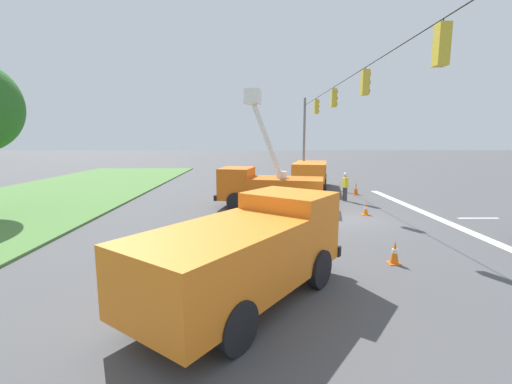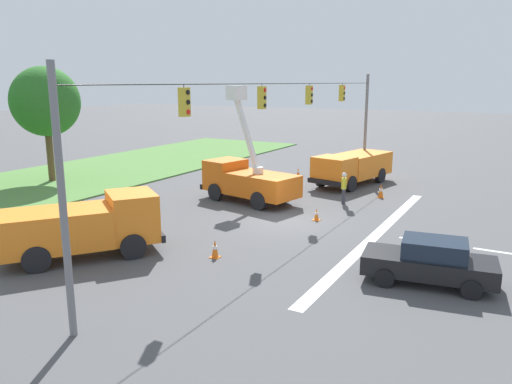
{
  "view_description": "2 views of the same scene",
  "coord_description": "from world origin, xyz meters",
  "px_view_note": "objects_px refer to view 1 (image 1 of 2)",
  "views": [
    {
      "loc": [
        -16.16,
        4.47,
        3.84
      ],
      "look_at": [
        0.33,
        4.24,
        1.27
      ],
      "focal_mm": 24.0,
      "sensor_mm": 36.0,
      "label": 1
    },
    {
      "loc": [
        -21.37,
        -10.26,
        6.68
      ],
      "look_at": [
        -0.23,
        1.45,
        1.33
      ],
      "focal_mm": 35.0,
      "sensor_mm": 36.0,
      "label": 2
    }
  ],
  "objects_px": {
    "road_worker": "(345,185)",
    "traffic_cone_foreground_left": "(255,183)",
    "traffic_cone_near_bucket": "(356,189)",
    "utility_truck_support_far": "(249,249)",
    "traffic_cone_foreground_right": "(206,225)",
    "traffic_cone_mid_left": "(395,253)",
    "utility_truck_support_near": "(310,173)",
    "utility_truck_bucket_lift": "(267,184)",
    "traffic_cone_mid_right": "(366,209)"
  },
  "relations": [
    {
      "from": "traffic_cone_mid_left",
      "to": "traffic_cone_mid_right",
      "type": "relative_size",
      "value": 1.18
    },
    {
      "from": "traffic_cone_foreground_right",
      "to": "traffic_cone_near_bucket",
      "type": "height_order",
      "value": "traffic_cone_near_bucket"
    },
    {
      "from": "utility_truck_support_near",
      "to": "utility_truck_support_far",
      "type": "xyz_separation_m",
      "value": [
        -18.55,
        4.63,
        0.04
      ]
    },
    {
      "from": "traffic_cone_mid_right",
      "to": "road_worker",
      "type": "bearing_deg",
      "value": 0.03
    },
    {
      "from": "traffic_cone_mid_left",
      "to": "traffic_cone_near_bucket",
      "type": "bearing_deg",
      "value": -12.06
    },
    {
      "from": "utility_truck_support_near",
      "to": "traffic_cone_mid_left",
      "type": "bearing_deg",
      "value": 179.56
    },
    {
      "from": "road_worker",
      "to": "traffic_cone_near_bucket",
      "type": "relative_size",
      "value": 2.14
    },
    {
      "from": "utility_truck_bucket_lift",
      "to": "traffic_cone_foreground_left",
      "type": "relative_size",
      "value": 9.76
    },
    {
      "from": "utility_truck_bucket_lift",
      "to": "traffic_cone_mid_right",
      "type": "relative_size",
      "value": 10.55
    },
    {
      "from": "utility_truck_support_near",
      "to": "traffic_cone_near_bucket",
      "type": "relative_size",
      "value": 8.54
    },
    {
      "from": "utility_truck_bucket_lift",
      "to": "utility_truck_support_far",
      "type": "bearing_deg",
      "value": 175.18
    },
    {
      "from": "utility_truck_bucket_lift",
      "to": "traffic_cone_near_bucket",
      "type": "height_order",
      "value": "utility_truck_bucket_lift"
    },
    {
      "from": "utility_truck_bucket_lift",
      "to": "road_worker",
      "type": "relative_size",
      "value": 3.66
    },
    {
      "from": "traffic_cone_foreground_left",
      "to": "utility_truck_support_far",
      "type": "bearing_deg",
      "value": 178.86
    },
    {
      "from": "traffic_cone_near_bucket",
      "to": "traffic_cone_mid_left",
      "type": "bearing_deg",
      "value": 167.94
    },
    {
      "from": "traffic_cone_foreground_left",
      "to": "road_worker",
      "type": "bearing_deg",
      "value": -137.84
    },
    {
      "from": "road_worker",
      "to": "traffic_cone_foreground_left",
      "type": "relative_size",
      "value": 2.67
    },
    {
      "from": "traffic_cone_foreground_left",
      "to": "traffic_cone_near_bucket",
      "type": "height_order",
      "value": "traffic_cone_near_bucket"
    },
    {
      "from": "road_worker",
      "to": "traffic_cone_foreground_left",
      "type": "bearing_deg",
      "value": 42.16
    },
    {
      "from": "utility_truck_bucket_lift",
      "to": "traffic_cone_foreground_right",
      "type": "height_order",
      "value": "utility_truck_bucket_lift"
    },
    {
      "from": "utility_truck_support_near",
      "to": "traffic_cone_foreground_left",
      "type": "distance_m",
      "value": 4.4
    },
    {
      "from": "traffic_cone_foreground_right",
      "to": "traffic_cone_mid_right",
      "type": "height_order",
      "value": "traffic_cone_foreground_right"
    },
    {
      "from": "road_worker",
      "to": "utility_truck_bucket_lift",
      "type": "bearing_deg",
      "value": 113.48
    },
    {
      "from": "utility_truck_support_far",
      "to": "traffic_cone_foreground_left",
      "type": "distance_m",
      "value": 19.34
    },
    {
      "from": "traffic_cone_near_bucket",
      "to": "road_worker",
      "type": "bearing_deg",
      "value": 149.62
    },
    {
      "from": "traffic_cone_mid_left",
      "to": "utility_truck_bucket_lift",
      "type": "bearing_deg",
      "value": 22.3
    },
    {
      "from": "traffic_cone_mid_left",
      "to": "traffic_cone_foreground_right",
      "type": "bearing_deg",
      "value": 60.62
    },
    {
      "from": "utility_truck_bucket_lift",
      "to": "utility_truck_support_near",
      "type": "bearing_deg",
      "value": -26.24
    },
    {
      "from": "utility_truck_bucket_lift",
      "to": "traffic_cone_near_bucket",
      "type": "xyz_separation_m",
      "value": [
        4.63,
        -6.42,
        -0.93
      ]
    },
    {
      "from": "utility_truck_support_far",
      "to": "traffic_cone_mid_left",
      "type": "height_order",
      "value": "utility_truck_support_far"
    },
    {
      "from": "road_worker",
      "to": "traffic_cone_mid_left",
      "type": "height_order",
      "value": "road_worker"
    },
    {
      "from": "utility_truck_bucket_lift",
      "to": "road_worker",
      "type": "xyz_separation_m",
      "value": [
        2.16,
        -4.98,
        -0.34
      ]
    },
    {
      "from": "road_worker",
      "to": "traffic_cone_foreground_right",
      "type": "xyz_separation_m",
      "value": [
        -7.34,
        7.69,
        -0.63
      ]
    },
    {
      "from": "utility_truck_support_far",
      "to": "traffic_cone_foreground_right",
      "type": "xyz_separation_m",
      "value": [
        5.88,
        1.78,
        -0.89
      ]
    },
    {
      "from": "utility_truck_support_far",
      "to": "traffic_cone_mid_left",
      "type": "xyz_separation_m",
      "value": [
        2.34,
        -4.5,
        -0.91
      ]
    },
    {
      "from": "road_worker",
      "to": "traffic_cone_mid_right",
      "type": "distance_m",
      "value": 4.03
    },
    {
      "from": "road_worker",
      "to": "traffic_cone_mid_left",
      "type": "bearing_deg",
      "value": 172.64
    },
    {
      "from": "traffic_cone_mid_left",
      "to": "traffic_cone_foreground_left",
      "type": "bearing_deg",
      "value": 13.64
    },
    {
      "from": "utility_truck_bucket_lift",
      "to": "traffic_cone_near_bucket",
      "type": "distance_m",
      "value": 7.97
    },
    {
      "from": "utility_truck_support_near",
      "to": "traffic_cone_mid_left",
      "type": "relative_size",
      "value": 9.72
    },
    {
      "from": "traffic_cone_foreground_left",
      "to": "traffic_cone_near_bucket",
      "type": "relative_size",
      "value": 0.8
    },
    {
      "from": "utility_truck_support_near",
      "to": "traffic_cone_mid_left",
      "type": "height_order",
      "value": "utility_truck_support_near"
    },
    {
      "from": "traffic_cone_foreground_right",
      "to": "traffic_cone_near_bucket",
      "type": "relative_size",
      "value": 0.91
    },
    {
      "from": "traffic_cone_foreground_right",
      "to": "traffic_cone_mid_right",
      "type": "distance_m",
      "value": 8.4
    },
    {
      "from": "utility_truck_support_far",
      "to": "traffic_cone_near_bucket",
      "type": "bearing_deg",
      "value": -25.13
    },
    {
      "from": "utility_truck_support_near",
      "to": "traffic_cone_near_bucket",
      "type": "distance_m",
      "value": 4.04
    },
    {
      "from": "road_worker",
      "to": "traffic_cone_foreground_right",
      "type": "distance_m",
      "value": 10.64
    },
    {
      "from": "traffic_cone_foreground_left",
      "to": "traffic_cone_near_bucket",
      "type": "distance_m",
      "value": 7.86
    },
    {
      "from": "road_worker",
      "to": "traffic_cone_mid_right",
      "type": "height_order",
      "value": "road_worker"
    },
    {
      "from": "traffic_cone_foreground_right",
      "to": "traffic_cone_near_bucket",
      "type": "xyz_separation_m",
      "value": [
        9.8,
        -9.13,
        0.04
      ]
    }
  ]
}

